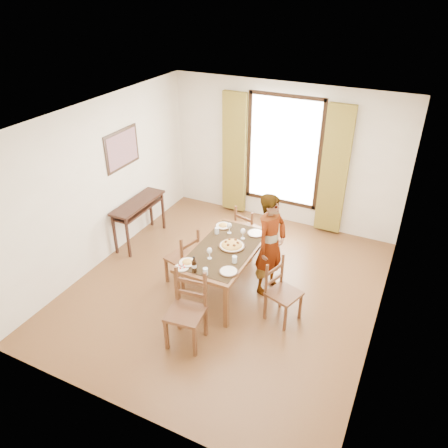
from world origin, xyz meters
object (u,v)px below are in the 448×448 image
at_px(dining_table, 225,252).
at_px(man, 271,245).
at_px(pasta_platter, 232,244).
at_px(console_table, 138,207).

height_order(dining_table, man, man).
xyz_separation_m(man, pasta_platter, (-0.53, -0.22, -0.01)).
xyz_separation_m(dining_table, man, (0.61, 0.30, 0.13)).
bearing_deg(man, dining_table, 132.15).
relative_size(dining_table, man, 1.01).
height_order(console_table, man, man).
bearing_deg(dining_table, pasta_platter, 47.31).
bearing_deg(console_table, man, -6.92).
xyz_separation_m(console_table, pasta_platter, (2.09, -0.53, 0.12)).
distance_m(dining_table, pasta_platter, 0.16).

